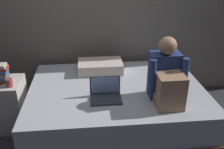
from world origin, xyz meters
name	(u,v)px	position (x,y,z in m)	size (l,w,h in m)	color
ground_plane	(101,142)	(0.00, 0.00, 0.00)	(8.00, 8.00, 0.00)	#2D2D33
wall_back	(94,0)	(0.00, 1.20, 1.35)	(5.60, 0.10, 2.70)	slate
bed	(116,107)	(0.20, 0.30, 0.26)	(2.00, 1.50, 0.53)	brown
nightstand	(5,104)	(-1.10, 0.42, 0.30)	(0.44, 0.46, 0.59)	beige
person_sitting	(167,78)	(0.66, -0.03, 0.78)	(0.39, 0.44, 0.66)	navy
laptop	(106,93)	(0.06, 0.06, 0.58)	(0.32, 0.23, 0.22)	#333842
pillow	(100,66)	(0.04, 0.75, 0.59)	(0.56, 0.36, 0.13)	beige
mug	(9,83)	(-0.97, 0.30, 0.64)	(0.08, 0.08, 0.09)	#933833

